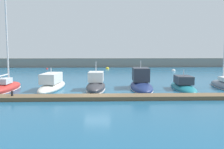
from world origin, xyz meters
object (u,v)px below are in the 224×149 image
object	(u,v)px
sailboat_red_second	(6,86)
motorboat_teal_sixth	(183,86)
mooring_buoy_white	(173,71)
mooring_buoy_red	(47,69)
motorboat_ivory_third	(52,84)
motorboat_navy_fifth	(141,83)
mooring_buoy_yellow	(107,69)
dock_bollard	(12,93)
motorboat_charcoal_fourth	(96,85)

from	to	relation	value
sailboat_red_second	motorboat_teal_sixth	distance (m)	19.72
mooring_buoy_white	mooring_buoy_red	world-z (taller)	mooring_buoy_white
sailboat_red_second	mooring_buoy_red	xyz separation A→B (m)	(-2.44, 29.54, -0.44)
motorboat_ivory_third	mooring_buoy_white	size ratio (longest dim) A/B	9.72
motorboat_ivory_third	motorboat_navy_fifth	distance (m)	10.11
mooring_buoy_yellow	dock_bollard	size ratio (longest dim) A/B	1.99
sailboat_red_second	dock_bollard	world-z (taller)	sailboat_red_second
motorboat_ivory_third	mooring_buoy_yellow	bearing A→B (deg)	-7.65
sailboat_red_second	mooring_buoy_red	size ratio (longest dim) A/B	22.82
mooring_buoy_red	dock_bollard	size ratio (longest dim) A/B	1.17
sailboat_red_second	motorboat_charcoal_fourth	distance (m)	9.79
motorboat_teal_sixth	dock_bollard	xyz separation A→B (m)	(-17.19, -5.52, 0.31)
sailboat_red_second	dock_bollard	distance (m)	5.69
sailboat_red_second	motorboat_navy_fifth	distance (m)	15.01
mooring_buoy_red	dock_bollard	bearing A→B (deg)	-81.83
sailboat_red_second	dock_bollard	size ratio (longest dim) A/B	26.66
mooring_buoy_red	mooring_buoy_yellow	xyz separation A→B (m)	(13.98, 0.21, 0.00)
sailboat_red_second	mooring_buoy_yellow	size ratio (longest dim) A/B	13.39
motorboat_ivory_third	motorboat_charcoal_fourth	xyz separation A→B (m)	(4.92, -0.43, 0.01)
motorboat_charcoal_fourth	mooring_buoy_white	world-z (taller)	motorboat_charcoal_fourth
motorboat_ivory_third	motorboat_teal_sixth	world-z (taller)	motorboat_ivory_third
motorboat_ivory_third	mooring_buoy_red	size ratio (longest dim) A/B	15.65
motorboat_charcoal_fourth	motorboat_teal_sixth	world-z (taller)	motorboat_charcoal_fourth
motorboat_ivory_third	motorboat_teal_sixth	distance (m)	14.86
sailboat_red_second	motorboat_charcoal_fourth	bearing A→B (deg)	-87.84
motorboat_ivory_third	mooring_buoy_yellow	size ratio (longest dim) A/B	9.19
motorboat_charcoal_fourth	mooring_buoy_red	bearing A→B (deg)	24.97
sailboat_red_second	mooring_buoy_red	distance (m)	29.65
motorboat_navy_fifth	mooring_buoy_red	size ratio (longest dim) A/B	15.43
mooring_buoy_white	mooring_buoy_yellow	xyz separation A→B (m)	(-13.84, 6.23, 0.00)
sailboat_red_second	mooring_buoy_white	size ratio (longest dim) A/B	14.17
dock_bollard	motorboat_teal_sixth	bearing A→B (deg)	17.79
motorboat_ivory_third	motorboat_navy_fifth	xyz separation A→B (m)	(10.11, 0.39, 0.02)
sailboat_red_second	motorboat_navy_fifth	size ratio (longest dim) A/B	1.48
motorboat_ivory_third	mooring_buoy_red	xyz separation A→B (m)	(-7.31, 28.96, -0.55)
motorboat_navy_fifth	dock_bollard	world-z (taller)	motorboat_navy_fifth
mooring_buoy_yellow	dock_bollard	xyz separation A→B (m)	(-9.00, -34.85, 0.58)
motorboat_ivory_third	mooring_buoy_red	distance (m)	29.87
motorboat_teal_sixth	mooring_buoy_white	xyz separation A→B (m)	(5.65, 23.11, -0.27)
motorboat_charcoal_fourth	motorboat_navy_fifth	distance (m)	5.25
mooring_buoy_white	motorboat_teal_sixth	bearing A→B (deg)	-103.75
motorboat_teal_sixth	mooring_buoy_white	size ratio (longest dim) A/B	9.32
mooring_buoy_white	motorboat_navy_fifth	bearing A→B (deg)	-114.75
motorboat_ivory_third	motorboat_navy_fifth	size ratio (longest dim) A/B	1.01
motorboat_charcoal_fourth	motorboat_navy_fifth	size ratio (longest dim) A/B	0.82
motorboat_navy_fifth	mooring_buoy_yellow	world-z (taller)	motorboat_navy_fifth
sailboat_red_second	dock_bollard	xyz separation A→B (m)	(2.53, -5.10, 0.13)
motorboat_charcoal_fourth	motorboat_navy_fifth	world-z (taller)	motorboat_navy_fifth
motorboat_teal_sixth	sailboat_red_second	bearing A→B (deg)	95.03
motorboat_ivory_third	motorboat_charcoal_fourth	size ratio (longest dim) A/B	1.24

